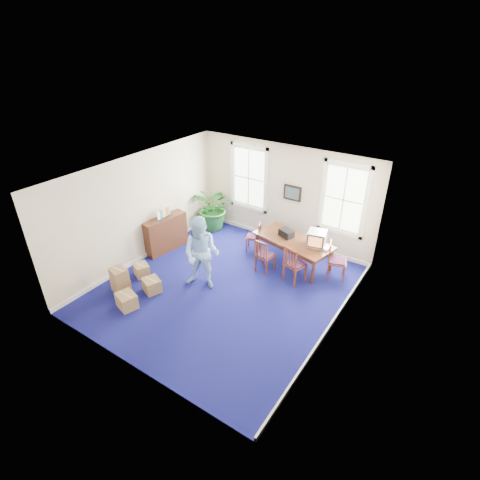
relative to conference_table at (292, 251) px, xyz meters
The scene contains 25 objects.
floor 2.39m from the conference_table, 113.18° to the right, with size 6.50×6.50×0.00m, color navy.
ceiling 3.66m from the conference_table, 113.18° to the right, with size 6.50×6.50×0.00m, color white.
wall_back 1.87m from the conference_table, 130.50° to the left, with size 6.50×6.50×0.00m, color beige.
wall_front 5.62m from the conference_table, 99.71° to the right, with size 6.50×6.50×0.00m, color beige.
wall_left 4.64m from the conference_table, 151.13° to the right, with size 6.50×6.50×0.00m, color beige.
wall_right 3.23m from the conference_table, 46.24° to the right, with size 6.50×6.50×0.00m, color beige.
baseboard_back 1.44m from the conference_table, 131.29° to the left, with size 6.00×0.04×0.12m, color white.
baseboard_left 4.47m from the conference_table, 150.95° to the right, with size 0.04×6.50×0.12m, color white.
baseboard_right 3.00m from the conference_table, 46.65° to the right, with size 0.04×6.50×0.12m, color white.
window_left 2.89m from the conference_table, 154.43° to the left, with size 1.40×0.12×2.20m, color white, non-canonical shape.
window_right 2.09m from the conference_table, 47.59° to the left, with size 1.40×0.12×2.20m, color white, non-canonical shape.
wall_picture 1.82m from the conference_table, 121.19° to the left, with size 0.58×0.06×0.48m, color black, non-canonical shape.
conference_table is the anchor object (origin of this frame).
crt_tv 0.92m from the conference_table, ahead, with size 0.49×0.53×0.44m, color #B7B7BC, non-canonical shape.
game_console 1.09m from the conference_table, ahead, with size 0.18×0.22×0.06m, color white.
equipment_bag 0.57m from the conference_table, 168.69° to the left, with size 0.43×0.28×0.21m, color black.
chair_near_left 0.93m from the conference_table, 120.96° to the right, with size 0.46×0.46×1.02m, color maroon, non-canonical shape.
chair_near_right 0.93m from the conference_table, 59.04° to the right, with size 0.50×0.50×1.10m, color maroon, non-canonical shape.
chair_end_left 1.37m from the conference_table, behind, with size 0.42×0.42×0.94m, color maroon, non-canonical shape.
chair_end_right 1.38m from the conference_table, ahead, with size 0.50×0.50×1.11m, color maroon, non-canonical shape.
man 2.88m from the conference_table, 121.78° to the right, with size 1.00×0.77×2.04m, color #9BCAF5.
credenza 3.97m from the conference_table, 157.93° to the right, with size 0.41×1.44×1.13m, color #492513.
brochure_rack 4.05m from the conference_table, 157.82° to the right, with size 0.12×0.70×0.31m, color #99999E, non-canonical shape.
potted_plant 3.32m from the conference_table, behind, with size 1.41×1.23×1.57m, color #1D5D1E.
cardboard_boxes 4.75m from the conference_table, 128.76° to the right, with size 1.28×1.28×0.73m, color olive, non-canonical shape.
Camera 1 is at (4.90, -6.59, 6.14)m, focal length 28.00 mm.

